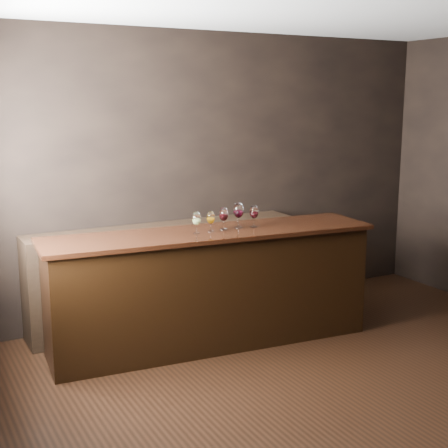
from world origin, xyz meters
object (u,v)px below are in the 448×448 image
glass_red_b (238,211)px  glass_red_c (254,213)px  glass_amber (211,218)px  bar_counter (211,290)px  glass_red_a (224,215)px  back_bar_shelf (167,274)px  glass_white (197,219)px

glass_red_b → glass_red_c: bearing=-16.1°
glass_amber → glass_red_c: size_ratio=0.89×
bar_counter → glass_amber: (-0.00, -0.01, 0.65)m
bar_counter → glass_red_c: bearing=2.5°
glass_red_b → glass_red_c: (0.14, -0.04, -0.02)m
glass_red_b → glass_red_c: size_ratio=1.14×
glass_amber → glass_red_b: (0.29, 0.03, 0.03)m
glass_red_a → glass_red_c: bearing=-4.1°
back_bar_shelf → glass_amber: (0.12, -0.70, 0.66)m
back_bar_shelf → glass_red_c: 1.12m
glass_white → glass_red_b: (0.43, 0.05, 0.03)m
bar_counter → glass_red_a: 0.67m
back_bar_shelf → glass_red_a: (0.25, -0.69, 0.67)m
back_bar_shelf → bar_counter: bearing=-79.7°
bar_counter → glass_amber: glass_amber is taller
glass_amber → glass_red_c: glass_red_c is taller
bar_counter → glass_red_b: bearing=9.0°
glass_amber → glass_red_b: 0.29m
bar_counter → glass_red_b: (0.29, 0.02, 0.68)m
back_bar_shelf → glass_red_c: bearing=-52.4°
glass_white → glass_red_c: (0.57, 0.01, 0.01)m
bar_counter → back_bar_shelf: bar_counter is taller
glass_amber → bar_counter: bearing=70.9°
glass_white → bar_counter: bearing=10.4°
glass_amber → glass_red_c: 0.43m
glass_red_b → glass_red_c: 0.14m
bar_counter → glass_white: bearing=-164.4°
glass_white → back_bar_shelf: bearing=88.4°
back_bar_shelf → glass_red_a: bearing=-69.8°
glass_white → glass_red_a: bearing=5.8°
glass_white → glass_amber: (0.14, 0.02, -0.01)m
glass_red_c → glass_amber: bearing=178.8°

